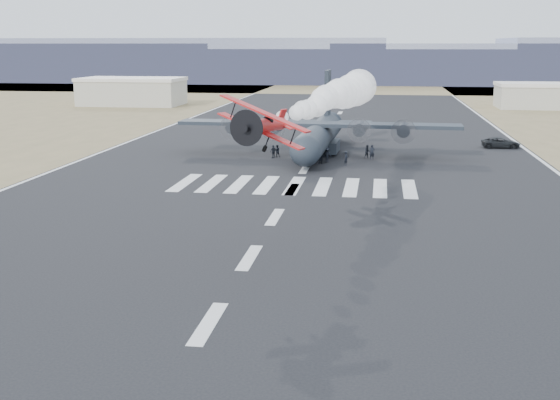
% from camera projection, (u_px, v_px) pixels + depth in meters
% --- Properties ---
extents(scrub_far, '(500.00, 80.00, 0.00)m').
position_uv_depth(scrub_far, '(356.00, 87.00, 248.29)').
color(scrub_far, olive).
rests_on(scrub_far, ground).
extents(runway_markings, '(60.00, 260.00, 0.01)m').
position_uv_depth(runway_markings, '(305.00, 169.00, 84.01)').
color(runway_markings, silver).
rests_on(runway_markings, ground).
extents(ridge_seg_b, '(150.00, 50.00, 15.00)m').
position_uv_depth(ridge_seg_b, '(48.00, 62.00, 293.66)').
color(ridge_seg_b, gray).
rests_on(ridge_seg_b, ground).
extents(ridge_seg_c, '(150.00, 50.00, 17.00)m').
position_uv_depth(ridge_seg_c, '(199.00, 60.00, 284.44)').
color(ridge_seg_c, gray).
rests_on(ridge_seg_c, ground).
extents(ridge_seg_d, '(150.00, 50.00, 13.00)m').
position_uv_depth(ridge_seg_d, '(360.00, 66.00, 275.87)').
color(ridge_seg_d, gray).
rests_on(ridge_seg_d, ground).
extents(ridge_seg_e, '(150.00, 50.00, 15.00)m').
position_uv_depth(ridge_seg_e, '(531.00, 64.00, 266.65)').
color(ridge_seg_e, gray).
rests_on(ridge_seg_e, ground).
extents(hangar_left, '(24.50, 14.50, 6.70)m').
position_uv_depth(hangar_left, '(132.00, 91.00, 172.62)').
color(hangar_left, '#A29F90').
rests_on(hangar_left, ground).
extents(hangar_right, '(20.50, 12.50, 5.90)m').
position_uv_depth(hangar_right, '(542.00, 95.00, 163.96)').
color(hangar_right, '#A29F90').
rests_on(hangar_right, ground).
extents(aerobatic_biplane, '(6.38, 6.05, 3.60)m').
position_uv_depth(aerobatic_biplane, '(264.00, 125.00, 47.34)').
color(aerobatic_biplane, red).
extents(smoke_trail, '(7.27, 38.15, 4.18)m').
position_uv_depth(smoke_trail, '(348.00, 91.00, 76.62)').
color(smoke_trail, white).
extents(transport_aircraft, '(37.78, 31.13, 10.93)m').
position_uv_depth(transport_aircraft, '(319.00, 133.00, 95.57)').
color(transport_aircraft, black).
rests_on(transport_aircraft, ground).
extents(support_vehicle, '(5.47, 2.65, 1.50)m').
position_uv_depth(support_vehicle, '(501.00, 143.00, 101.30)').
color(support_vehicle, black).
rests_on(support_vehicle, ground).
extents(crew_a, '(0.74, 0.80, 1.77)m').
position_uv_depth(crew_a, '(346.00, 158.00, 86.53)').
color(crew_a, black).
rests_on(crew_a, ground).
extents(crew_b, '(1.00, 0.85, 1.77)m').
position_uv_depth(crew_b, '(368.00, 152.00, 91.87)').
color(crew_b, black).
rests_on(crew_b, ground).
extents(crew_c, '(1.24, 0.64, 1.86)m').
position_uv_depth(crew_c, '(327.00, 155.00, 88.90)').
color(crew_c, black).
rests_on(crew_c, ground).
extents(crew_d, '(1.10, 1.08, 1.74)m').
position_uv_depth(crew_d, '(273.00, 152.00, 92.14)').
color(crew_d, black).
rests_on(crew_d, ground).
extents(crew_e, '(0.58, 0.83, 1.59)m').
position_uv_depth(crew_e, '(296.00, 156.00, 88.74)').
color(crew_e, black).
rests_on(crew_e, ground).
extents(crew_f, '(1.54, 1.18, 1.62)m').
position_uv_depth(crew_f, '(321.00, 158.00, 87.55)').
color(crew_f, black).
rests_on(crew_f, ground).
extents(crew_g, '(0.81, 0.72, 1.86)m').
position_uv_depth(crew_g, '(372.00, 152.00, 91.20)').
color(crew_g, black).
rests_on(crew_g, ground).
extents(crew_h, '(0.91, 0.74, 1.63)m').
position_uv_depth(crew_h, '(277.00, 151.00, 92.98)').
color(crew_h, black).
rests_on(crew_h, ground).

